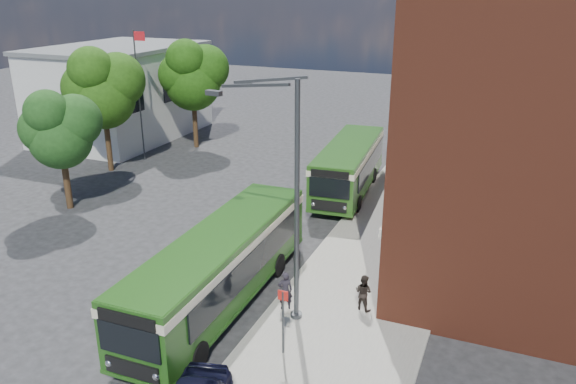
% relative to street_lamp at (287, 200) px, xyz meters
% --- Properties ---
extents(ground, '(120.00, 120.00, 0.00)m').
position_rel_street_lamp_xyz_m(ground, '(-4.84, 2.00, -4.79)').
color(ground, '#252528').
rests_on(ground, ground).
extents(pavement, '(6.00, 48.00, 0.15)m').
position_rel_street_lamp_xyz_m(pavement, '(2.16, 10.00, -4.72)').
color(pavement, gray).
rests_on(pavement, ground).
extents(kerb_line, '(0.12, 48.00, 0.01)m').
position_rel_street_lamp_xyz_m(kerb_line, '(-0.89, 10.00, -4.79)').
color(kerb_line, beige).
rests_on(kerb_line, ground).
extents(brick_office, '(12.10, 26.00, 14.20)m').
position_rel_street_lamp_xyz_m(brick_office, '(9.16, 14.00, 2.18)').
color(brick_office, maroon).
rests_on(brick_office, ground).
extents(white_building, '(9.40, 13.40, 7.30)m').
position_rel_street_lamp_xyz_m(white_building, '(-22.84, 20.00, -1.13)').
color(white_building, silver).
rests_on(white_building, ground).
extents(flagpole, '(0.95, 0.10, 9.00)m').
position_rel_street_lamp_xyz_m(flagpole, '(-17.29, 15.00, 0.15)').
color(flagpole, '#3C3F41').
rests_on(flagpole, ground).
extents(street_lamp, '(2.96, 2.38, 9.00)m').
position_rel_street_lamp_xyz_m(street_lamp, '(0.00, 0.00, 0.00)').
color(street_lamp, '#3C3F41').
rests_on(street_lamp, ground).
extents(bus_stop_sign, '(0.35, 0.08, 2.52)m').
position_rel_street_lamp_xyz_m(bus_stop_sign, '(0.76, -2.20, -3.28)').
color(bus_stop_sign, '#3C3F41').
rests_on(bus_stop_sign, ground).
extents(bus_front, '(2.78, 11.60, 3.02)m').
position_rel_street_lamp_xyz_m(bus_front, '(-2.78, -0.01, -2.96)').
color(bus_front, '#204F15').
rests_on(bus_front, ground).
extents(bus_rear, '(3.35, 10.03, 3.02)m').
position_rel_street_lamp_xyz_m(bus_rear, '(-1.84, 14.02, -2.96)').
color(bus_rear, '#27561A').
rests_on(bus_rear, ground).
extents(pedestrian_a, '(0.68, 0.61, 1.55)m').
position_rel_street_lamp_xyz_m(pedestrian_a, '(-0.24, 0.37, -3.86)').
color(pedestrian_a, black).
rests_on(pedestrian_a, pavement).
extents(pedestrian_b, '(0.82, 0.72, 1.44)m').
position_rel_street_lamp_xyz_m(pedestrian_b, '(2.52, 1.47, -3.92)').
color(pedestrian_b, black).
rests_on(pedestrian_b, pavement).
extents(tree_left, '(4.01, 3.81, 6.77)m').
position_rel_street_lamp_xyz_m(tree_left, '(-15.53, 5.58, -0.20)').
color(tree_left, '#372514').
rests_on(tree_left, ground).
extents(tree_mid, '(4.91, 4.66, 8.28)m').
position_rel_street_lamp_xyz_m(tree_mid, '(-17.86, 11.99, 0.83)').
color(tree_mid, '#372514').
rests_on(tree_mid, ground).
extents(tree_right, '(4.86, 4.62, 8.21)m').
position_rel_street_lamp_xyz_m(tree_right, '(-15.56, 19.23, 0.78)').
color(tree_right, '#372514').
rests_on(tree_right, ground).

